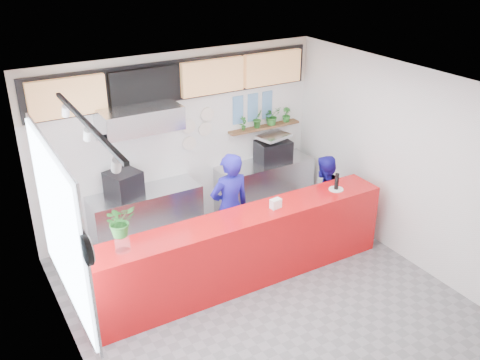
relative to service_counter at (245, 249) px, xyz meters
name	(u,v)px	position (x,y,z in m)	size (l,w,h in m)	color
floor	(259,295)	(0.00, -0.40, -0.55)	(5.00, 5.00, 0.00)	slate
ceiling	(263,89)	(0.00, -0.40, 2.45)	(5.00, 5.00, 0.00)	silver
wall_back	(180,142)	(0.00, 2.10, 0.95)	(5.00, 5.00, 0.00)	white
wall_left	(66,255)	(-2.50, -0.40, 0.95)	(5.00, 5.00, 0.00)	white
wall_right	(400,163)	(2.50, -0.40, 0.95)	(5.00, 5.00, 0.00)	white
service_counter	(245,249)	(0.00, 0.00, 0.00)	(4.50, 0.60, 1.10)	red
cream_band	(177,77)	(0.00, 2.09, 2.05)	(5.00, 0.02, 0.80)	beige
prep_bench	(146,216)	(-0.80, 1.80, -0.10)	(1.80, 0.60, 0.90)	#B2B5BA
panini_oven	(124,184)	(-1.12, 1.80, 0.56)	(0.46, 0.46, 0.42)	black
extraction_hood	(139,118)	(-0.80, 1.75, 1.60)	(1.20, 0.70, 0.35)	#B2B5BA
hood_lip	(140,131)	(-0.80, 1.75, 1.40)	(1.20, 0.70, 0.08)	#B2B5BA
right_bench	(265,185)	(1.50, 1.80, -0.10)	(1.80, 0.60, 0.90)	#B2B5BA
espresso_machine	(273,151)	(1.67, 1.80, 0.54)	(0.60, 0.43, 0.38)	black
espresso_tray	(274,136)	(1.67, 1.80, 0.83)	(0.57, 0.39, 0.05)	silver
herb_shelf	(264,127)	(1.60, 2.00, 0.95)	(1.40, 0.18, 0.04)	brown
menu_board_far_left	(67,97)	(-1.75, 1.98, 2.00)	(1.10, 0.10, 0.55)	tan
menu_board_mid_left	(145,86)	(-0.59, 1.98, 2.00)	(1.10, 0.10, 0.55)	black
menu_board_mid_right	(213,77)	(0.57, 1.98, 2.00)	(1.10, 0.10, 0.55)	tan
menu_board_far_right	(273,68)	(1.73, 1.98, 2.00)	(1.10, 0.10, 0.55)	tan
soffit	(178,80)	(0.00, 2.06, 2.00)	(4.80, 0.04, 0.65)	black
window_pane	(60,226)	(-2.47, -0.10, 1.15)	(0.04, 2.20, 1.90)	silver
window_frame	(61,226)	(-2.45, -0.10, 1.15)	(0.03, 2.30, 2.00)	#B2B5BA
wall_clock_rim	(87,250)	(-2.46, -1.30, 1.50)	(0.30, 0.30, 0.05)	black
wall_clock_face	(90,249)	(-2.43, -1.30, 1.50)	(0.26, 0.26, 0.02)	white
track_rail	(86,123)	(-2.10, -0.40, 2.39)	(0.05, 2.40, 0.04)	black
dec_plate_a	(189,126)	(0.15, 2.07, 1.20)	(0.24, 0.24, 0.03)	silver
dec_plate_b	(205,129)	(0.45, 2.07, 1.10)	(0.24, 0.24, 0.03)	silver
dec_plate_c	(189,143)	(0.15, 2.07, 0.90)	(0.24, 0.24, 0.03)	silver
dec_plate_d	(207,114)	(0.50, 2.07, 1.35)	(0.24, 0.24, 0.03)	silver
photo_frame_a	(238,103)	(1.10, 2.08, 1.45)	(0.20, 0.02, 0.25)	#598CBF
photo_frame_b	(253,101)	(1.40, 2.08, 1.45)	(0.20, 0.02, 0.25)	#598CBF
photo_frame_c	(267,98)	(1.70, 2.08, 1.45)	(0.20, 0.02, 0.25)	#598CBF
photo_frame_d	(238,117)	(1.10, 2.08, 1.20)	(0.20, 0.02, 0.25)	#598CBF
photo_frame_e	(253,114)	(1.40, 2.08, 1.20)	(0.20, 0.02, 0.25)	#598CBF
photo_frame_f	(267,112)	(1.70, 2.08, 1.20)	(0.20, 0.02, 0.25)	#598CBF
staff_center	(230,208)	(0.13, 0.65, 0.34)	(0.65, 0.42, 1.77)	#1B1595
staff_right	(323,198)	(1.77, 0.46, 0.17)	(0.70, 0.55, 1.44)	#1B1595
herb_a	(243,123)	(1.16, 2.00, 1.10)	(0.14, 0.09, 0.26)	#276C25
herb_b	(258,119)	(1.46, 2.00, 1.13)	(0.18, 0.14, 0.32)	#276C25
herb_c	(272,116)	(1.75, 2.00, 1.14)	(0.30, 0.26, 0.34)	#276C25
herb_d	(286,115)	(2.07, 2.00, 1.10)	(0.15, 0.13, 0.27)	#276C25
glass_vase	(122,243)	(-1.76, -0.01, 0.66)	(0.19, 0.19, 0.23)	white
basil_vase	(120,221)	(-1.76, -0.01, 0.97)	(0.36, 0.32, 0.40)	#276C25
napkin_holder	(276,204)	(0.50, -0.03, 0.62)	(0.16, 0.10, 0.14)	white
white_plate	(336,189)	(1.62, -0.01, 0.56)	(0.22, 0.22, 0.02)	white
pepper_mill	(337,181)	(1.62, -0.01, 0.69)	(0.06, 0.06, 0.26)	black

